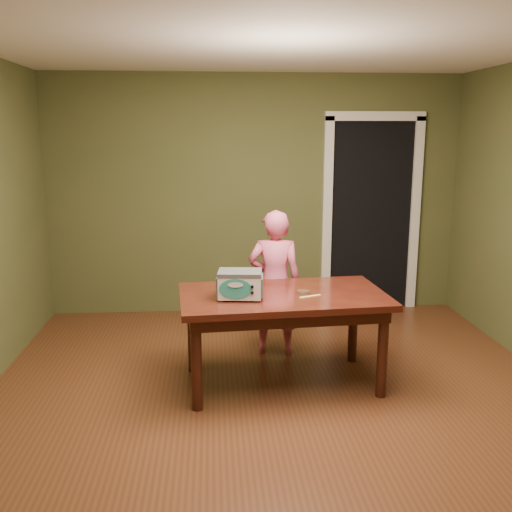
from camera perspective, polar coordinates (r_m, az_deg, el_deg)
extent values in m
plane|color=brown|center=(4.25, 2.59, -15.55)|extent=(5.00, 5.00, 0.00)
cube|color=brown|center=(6.28, -0.09, 6.06)|extent=(4.50, 0.02, 2.60)
cube|color=brown|center=(1.48, 15.43, -15.69)|extent=(4.50, 0.02, 2.60)
cube|color=white|center=(3.81, 3.00, 21.60)|extent=(4.50, 5.00, 0.02)
cube|color=black|center=(6.83, 10.69, 4.24)|extent=(0.90, 0.60, 2.10)
cube|color=black|center=(6.53, 11.40, 3.84)|extent=(0.90, 0.02, 2.10)
cube|color=white|center=(6.40, 7.11, 3.82)|extent=(0.10, 0.06, 2.20)
cube|color=white|center=(6.67, 15.58, 3.80)|extent=(0.10, 0.06, 2.20)
cube|color=white|center=(6.45, 11.86, 13.53)|extent=(1.10, 0.06, 0.10)
cube|color=#36120C|center=(4.47, 2.71, -4.07)|extent=(1.66, 1.02, 0.05)
cube|color=#34150D|center=(4.49, 2.70, -4.99)|extent=(1.53, 0.89, 0.10)
cylinder|color=#34150D|center=(4.19, -5.97, -10.74)|extent=(0.08, 0.08, 0.70)
cylinder|color=#34150D|center=(4.84, -6.40, -7.51)|extent=(0.08, 0.08, 0.70)
cylinder|color=#34150D|center=(4.47, 12.53, -9.47)|extent=(0.08, 0.08, 0.70)
cylinder|color=#34150D|center=(5.08, 9.68, -6.63)|extent=(0.08, 0.08, 0.70)
cylinder|color=#4C4F54|center=(4.26, -3.44, -4.47)|extent=(0.02, 0.02, 0.01)
cylinder|color=#4C4F54|center=(4.43, -3.25, -3.82)|extent=(0.02, 0.02, 0.01)
cylinder|color=#4C4F54|center=(4.25, 0.12, -4.50)|extent=(0.02, 0.02, 0.01)
cylinder|color=#4C4F54|center=(4.41, 0.18, -3.85)|extent=(0.02, 0.02, 0.01)
cube|color=white|center=(4.31, -1.61, -2.92)|extent=(0.34, 0.26, 0.18)
cube|color=#4C4F54|center=(4.28, -1.62, -1.68)|extent=(0.35, 0.26, 0.03)
cube|color=#4C4F54|center=(4.32, -3.82, -2.90)|extent=(0.04, 0.21, 0.14)
cube|color=#4C4F54|center=(4.30, 0.61, -2.93)|extent=(0.04, 0.21, 0.14)
ellipsoid|color=teal|center=(4.20, -2.07, -3.34)|extent=(0.24, 0.03, 0.15)
cylinder|color=black|center=(4.18, -0.39, -3.09)|extent=(0.02, 0.01, 0.02)
cylinder|color=black|center=(4.19, -0.39, -3.70)|extent=(0.02, 0.01, 0.02)
cylinder|color=silver|center=(4.48, 4.74, -3.61)|extent=(0.10, 0.10, 0.02)
cylinder|color=#492818|center=(4.47, 4.75, -3.53)|extent=(0.09, 0.09, 0.01)
cube|color=#FDE46E|center=(4.39, 5.45, -4.04)|extent=(0.18, 0.09, 0.01)
imported|color=#E55E82|center=(5.12, 1.89, -2.69)|extent=(0.52, 0.38, 1.32)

